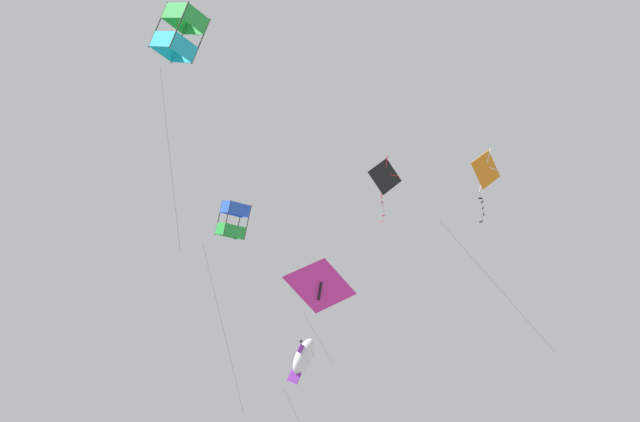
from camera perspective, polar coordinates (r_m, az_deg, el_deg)
The scene contains 6 objects.
kite_delta_near_left at distance 49.14m, azimuth -0.04°, elevation -4.80°, with size 2.06×3.47×5.04m.
kite_diamond_far_centre at distance 36.61m, azimuth 10.46°, elevation 2.42°, with size 3.49×3.53×8.07m.
kite_box_mid_left at distance 41.94m, azimuth -5.53°, elevation -0.62°, with size 2.43×2.21×9.49m.
kite_diamond_highest at distance 53.63m, azimuth 4.12°, elevation 2.18°, with size 0.85×2.33×4.14m.
kite_fish_near_right at distance 40.42m, azimuth -1.04°, elevation -9.20°, with size 2.43×1.72×5.58m.
kite_box_upper_right at distance 37.77m, azimuth -8.89°, elevation 11.06°, with size 2.62×2.34×10.58m.
Camera 1 is at (34.19, -8.65, 5.91)m, focal length 50.52 mm.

